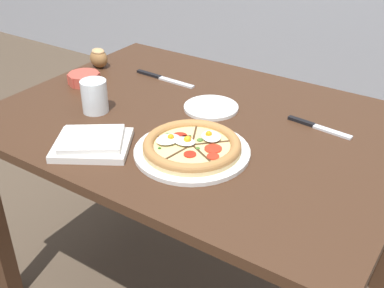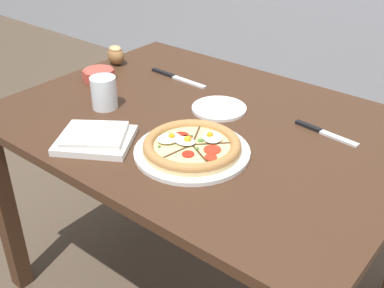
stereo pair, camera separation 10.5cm
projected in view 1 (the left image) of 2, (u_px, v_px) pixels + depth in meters
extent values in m
cube|color=#422819|center=(199.00, 124.00, 1.50)|extent=(1.26, 0.92, 0.03)
cube|color=#422819|center=(142.00, 128.00, 2.27)|extent=(0.06, 0.06, 0.72)
cylinder|color=white|center=(192.00, 152.00, 1.32)|extent=(0.32, 0.32, 0.01)
cylinder|color=#E5C684|center=(192.00, 148.00, 1.31)|extent=(0.27, 0.27, 0.01)
cylinder|color=#E0CC84|center=(192.00, 145.00, 1.31)|extent=(0.22, 0.22, 0.00)
torus|color=#B27A42|center=(192.00, 145.00, 1.31)|extent=(0.27, 0.27, 0.03)
cube|color=#472D19|center=(212.00, 143.00, 1.32)|extent=(0.08, 0.08, 0.00)
cube|color=#472D19|center=(194.00, 135.00, 1.35)|extent=(0.05, 0.10, 0.00)
cube|color=#472D19|center=(174.00, 141.00, 1.33)|extent=(0.11, 0.02, 0.00)
cube|color=#472D19|center=(178.00, 153.00, 1.27)|extent=(0.02, 0.11, 0.00)
cube|color=#472D19|center=(202.00, 154.00, 1.27)|extent=(0.10, 0.06, 0.00)
cylinder|color=red|center=(213.00, 149.00, 1.29)|extent=(0.05, 0.05, 0.00)
cylinder|color=red|center=(185.00, 139.00, 1.33)|extent=(0.03, 0.03, 0.00)
cylinder|color=red|center=(190.00, 154.00, 1.26)|extent=(0.03, 0.03, 0.00)
cylinder|color=red|center=(213.00, 157.00, 1.25)|extent=(0.03, 0.03, 0.00)
cylinder|color=red|center=(180.00, 137.00, 1.34)|extent=(0.05, 0.05, 0.00)
ellipsoid|color=white|center=(184.00, 141.00, 1.31)|extent=(0.07, 0.05, 0.01)
sphere|color=#F4AD1E|center=(187.00, 140.00, 1.30)|extent=(0.02, 0.02, 0.02)
ellipsoid|color=white|center=(211.00, 136.00, 1.33)|extent=(0.09, 0.09, 0.01)
sphere|color=orange|center=(209.00, 134.00, 1.33)|extent=(0.02, 0.02, 0.02)
ellipsoid|color=white|center=(168.00, 139.00, 1.32)|extent=(0.08, 0.09, 0.01)
sphere|color=orange|center=(171.00, 137.00, 1.32)|extent=(0.02, 0.02, 0.02)
cylinder|color=#477A2D|center=(210.00, 133.00, 1.36)|extent=(0.02, 0.02, 0.00)
cylinder|color=#477A2D|center=(218.00, 150.00, 1.28)|extent=(0.02, 0.02, 0.00)
cylinder|color=#386B23|center=(160.00, 148.00, 1.29)|extent=(0.01, 0.01, 0.00)
cylinder|color=#386B23|center=(168.00, 135.00, 1.35)|extent=(0.02, 0.02, 0.00)
cylinder|color=#2D5B1E|center=(190.00, 136.00, 1.35)|extent=(0.01, 0.01, 0.00)
cylinder|color=#477A2D|center=(200.00, 140.00, 1.33)|extent=(0.02, 0.02, 0.00)
cylinder|color=#477A2D|center=(198.00, 148.00, 1.29)|extent=(0.01, 0.01, 0.00)
cylinder|color=#C64C3D|center=(84.00, 78.00, 1.73)|extent=(0.11, 0.11, 0.04)
cylinder|color=#AD1423|center=(84.00, 77.00, 1.73)|extent=(0.09, 0.09, 0.02)
cylinder|color=#C64C3D|center=(95.00, 82.00, 1.70)|extent=(0.01, 0.01, 0.04)
cylinder|color=#C64C3D|center=(99.00, 77.00, 1.74)|extent=(0.01, 0.01, 0.04)
cylinder|color=#C64C3D|center=(95.00, 74.00, 1.77)|extent=(0.01, 0.01, 0.04)
cylinder|color=#C64C3D|center=(84.00, 73.00, 1.77)|extent=(0.01, 0.01, 0.04)
cylinder|color=#C64C3D|center=(73.00, 75.00, 1.75)|extent=(0.01, 0.01, 0.04)
cylinder|color=#C64C3D|center=(69.00, 80.00, 1.72)|extent=(0.01, 0.01, 0.04)
cylinder|color=#C64C3D|center=(73.00, 83.00, 1.69)|extent=(0.01, 0.01, 0.04)
cylinder|color=#C64C3D|center=(84.00, 84.00, 1.68)|extent=(0.01, 0.01, 0.04)
cube|color=silver|center=(92.00, 145.00, 1.34)|extent=(0.27, 0.26, 0.02)
cube|color=silver|center=(92.00, 139.00, 1.33)|extent=(0.22, 0.22, 0.02)
ellipsoid|color=olive|center=(99.00, 58.00, 1.86)|extent=(0.10, 0.08, 0.07)
ellipsoid|color=tan|center=(98.00, 51.00, 1.85)|extent=(0.07, 0.06, 0.02)
cube|color=silver|center=(332.00, 132.00, 1.42)|extent=(0.12, 0.03, 0.01)
cube|color=black|center=(301.00, 121.00, 1.47)|extent=(0.09, 0.02, 0.01)
cube|color=silver|center=(176.00, 82.00, 1.74)|extent=(0.15, 0.03, 0.01)
cube|color=black|center=(149.00, 74.00, 1.80)|extent=(0.11, 0.02, 0.01)
cylinder|color=white|center=(94.00, 96.00, 1.52)|extent=(0.08, 0.08, 0.10)
cylinder|color=silver|center=(95.00, 102.00, 1.53)|extent=(0.07, 0.07, 0.06)
cylinder|color=white|center=(211.00, 108.00, 1.56)|extent=(0.18, 0.18, 0.01)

